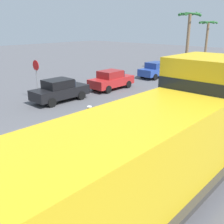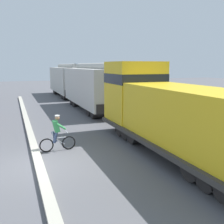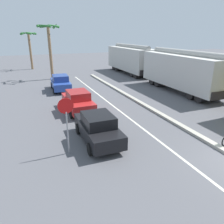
% 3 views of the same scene
% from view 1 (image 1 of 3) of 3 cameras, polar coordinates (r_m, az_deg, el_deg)
% --- Properties ---
extents(ground_plane, '(120.00, 120.00, 0.00)m').
position_cam_1_polar(ground_plane, '(12.70, -13.27, -6.76)').
color(ground_plane, '#56565B').
extents(median_curb, '(0.36, 36.00, 0.16)m').
position_cam_1_polar(median_curb, '(16.48, 4.08, -0.08)').
color(median_curb, '#B2AD9E').
rests_on(median_curb, ground).
extents(lane_stripe, '(0.14, 36.00, 0.01)m').
position_cam_1_polar(lane_stripe, '(18.02, -1.89, 1.34)').
color(lane_stripe, silver).
rests_on(lane_stripe, ground).
extents(locomotive, '(3.10, 11.61, 4.20)m').
position_cam_1_polar(locomotive, '(7.98, 9.55, -7.90)').
color(locomotive, gold).
rests_on(locomotive, ground).
extents(parked_car_black, '(1.88, 4.22, 1.62)m').
position_cam_1_polar(parked_car_black, '(19.33, -11.31, 4.67)').
color(parked_car_black, black).
rests_on(parked_car_black, ground).
extents(parked_car_red, '(1.86, 4.21, 1.62)m').
position_cam_1_polar(parked_car_red, '(22.64, -0.15, 7.02)').
color(parked_car_red, red).
rests_on(parked_car_red, ground).
extents(parked_car_blue, '(1.99, 4.28, 1.62)m').
position_cam_1_polar(parked_car_blue, '(28.22, 9.62, 9.06)').
color(parked_car_blue, '#28479E').
rests_on(parked_car_blue, ground).
extents(cyclist, '(1.71, 0.48, 1.71)m').
position_cam_1_polar(cyclist, '(12.52, -4.95, -2.63)').
color(cyclist, black).
rests_on(cyclist, ground).
extents(stop_sign, '(0.76, 0.08, 2.88)m').
position_cam_1_polar(stop_sign, '(20.17, -16.16, 8.38)').
color(stop_sign, gray).
rests_on(stop_sign, ground).
extents(palm_tree_near, '(2.64, 2.75, 6.03)m').
position_cam_1_polar(palm_tree_near, '(43.17, 20.12, 16.41)').
color(palm_tree_near, '#846647').
rests_on(palm_tree_near, ground).
extents(palm_tree_far, '(2.71, 2.77, 6.87)m').
position_cam_1_polar(palm_tree_far, '(33.45, 16.41, 17.43)').
color(palm_tree_far, '#846647').
rests_on(palm_tree_far, ground).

